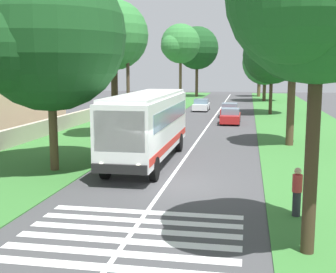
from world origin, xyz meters
TOP-DOWN VIEW (x-y plane):
  - ground at (0.00, 0.00)m, footprint 160.00×160.00m
  - grass_verge_left at (15.00, 8.20)m, footprint 120.00×8.00m
  - grass_verge_right at (15.00, -8.20)m, footprint 120.00×8.00m
  - centre_line at (15.00, 0.00)m, footprint 110.00×0.16m
  - coach_bus at (4.45, 1.80)m, footprint 11.16×2.62m
  - zebra_crossing at (-6.17, 0.00)m, footprint 4.95×6.80m
  - trailing_car_0 at (22.57, -1.89)m, footprint 4.30×1.78m
  - trailing_car_1 at (28.79, -1.55)m, footprint 4.30×1.78m
  - trailing_car_2 at (34.66, 2.07)m, footprint 4.30×1.78m
  - roadside_tree_left_0 at (12.73, 6.35)m, footprint 5.88×5.02m
  - roadside_tree_left_2 at (42.57, 5.92)m, footprint 6.57×5.37m
  - roadside_tree_left_3 at (61.28, 5.85)m, footprint 9.05×7.58m
  - roadside_tree_left_4 at (1.82, 6.13)m, footprint 8.67×7.32m
  - roadside_tree_right_0 at (52.34, -5.74)m, footprint 8.05×7.00m
  - roadside_tree_right_2 at (63.59, -5.24)m, footprint 5.26×4.52m
  - roadside_tree_right_3 at (11.35, -6.11)m, footprint 5.60×4.54m
  - roadside_tree_right_4 at (31.92, -5.78)m, footprint 7.71×6.34m
  - utility_pole at (12.11, 5.00)m, footprint 0.24×1.40m
  - roadside_wall at (20.00, 11.60)m, footprint 70.00×0.40m
  - pedestrian at (-3.49, -5.17)m, footprint 0.34×0.34m

SIDE VIEW (x-z plane):
  - ground at x=0.00m, z-range 0.00..0.00m
  - zebra_crossing at x=-6.17m, z-range 0.00..0.01m
  - centre_line at x=15.00m, z-range 0.00..0.01m
  - grass_verge_left at x=15.00m, z-range 0.00..0.04m
  - grass_verge_right at x=15.00m, z-range 0.00..0.04m
  - roadside_wall at x=20.00m, z-range 0.04..1.21m
  - trailing_car_0 at x=22.57m, z-range -0.05..1.38m
  - trailing_car_1 at x=28.79m, z-range -0.05..1.38m
  - trailing_car_2 at x=34.66m, z-range -0.05..1.38m
  - pedestrian at x=-3.49m, z-range 0.06..1.75m
  - coach_bus at x=4.45m, z-range 0.28..4.01m
  - utility_pole at x=12.11m, z-range 0.18..7.76m
  - roadside_tree_right_0 at x=52.34m, z-range 1.11..10.59m
  - roadside_tree_right_3 at x=11.35m, z-range 1.95..10.65m
  - roadside_tree_right_4 at x=31.92m, z-range 1.51..11.16m
  - roadside_tree_left_4 at x=1.82m, z-range 1.31..11.57m
  - roadside_tree_right_2 at x=63.59m, z-range 2.14..11.20m
  - roadside_tree_left_0 at x=12.73m, z-range 2.33..12.24m
  - roadside_tree_left_2 at x=42.57m, z-range 2.71..13.78m
  - roadside_tree_left_3 at x=61.28m, z-range 2.24..14.65m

